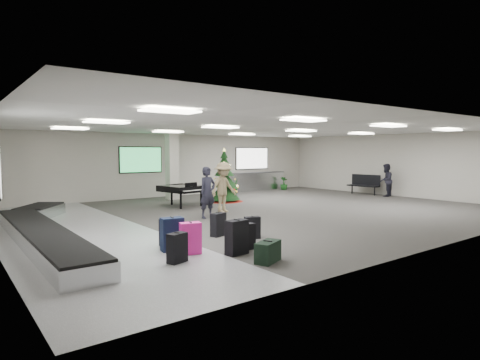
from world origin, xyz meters
TOP-DOWN VIEW (x-y plane):
  - ground at (0.00, 0.00)m, footprint 18.00×18.00m
  - room_envelope at (-0.38, 0.67)m, footprint 18.02×14.02m
  - baggage_carousel at (-7.84, -0.08)m, footprint 2.28×9.71m
  - service_counter at (5.00, 6.65)m, footprint 4.05×0.65m
  - suitcase_0 at (-4.72, -4.63)m, footprint 0.52×0.33m
  - suitcase_1 at (-4.27, -4.40)m, footprint 0.40×0.22m
  - pink_suitcase at (-5.54, -3.99)m, footprint 0.50×0.36m
  - suitcase_3 at (-3.97, -2.77)m, footprint 0.47×0.33m
  - navy_suitcase at (-5.72, -3.48)m, footprint 0.54×0.37m
  - suitcase_5 at (-6.10, -4.44)m, footprint 0.46×0.34m
  - green_duffel at (-4.58, -5.52)m, footprint 0.72×0.56m
  - suitcase_7 at (-3.41, -3.55)m, footprint 0.45×0.34m
  - suitcase_8 at (-5.54, -2.99)m, footprint 0.46×0.28m
  - christmas_tree at (0.54, 3.44)m, footprint 1.74×1.74m
  - grand_piano at (-1.82, 3.15)m, footprint 1.69×2.03m
  - bench at (8.32, 1.42)m, footprint 0.71×1.72m
  - traveler_a at (-2.58, -0.06)m, footprint 0.69×0.49m
  - traveler_b at (-1.38, 0.72)m, footprint 1.33×0.91m
  - traveler_bench at (8.31, 0.13)m, footprint 0.97×0.85m
  - potted_plant_left at (2.75, 5.65)m, footprint 0.56×0.53m
  - potted_plant_right at (6.64, 5.92)m, footprint 0.56×0.56m

SIDE VIEW (x-z plane):
  - ground at x=0.00m, z-range 0.00..0.00m
  - baggage_carousel at x=-7.84m, z-range 0.00..0.43m
  - green_duffel at x=-4.58m, z-range -0.01..0.44m
  - suitcase_7 at x=-3.41m, z-range -0.01..0.59m
  - suitcase_1 at x=-4.27m, z-range -0.01..0.62m
  - suitcase_5 at x=-6.10m, z-range -0.01..0.63m
  - suitcase_3 at x=-3.97m, z-range -0.01..0.64m
  - suitcase_8 at x=-5.54m, z-range -0.01..0.67m
  - pink_suitcase at x=-5.54m, z-range -0.01..0.72m
  - suitcase_0 at x=-4.72m, z-range -0.01..0.78m
  - navy_suitcase at x=-5.72m, z-range -0.01..0.78m
  - potted_plant_right at x=6.64m, z-range 0.00..0.79m
  - potted_plant_left at x=2.75m, z-range 0.00..0.81m
  - service_counter at x=5.00m, z-range 0.01..1.09m
  - bench at x=8.32m, z-range 0.07..1.13m
  - grand_piano at x=-1.82m, z-range 0.22..1.25m
  - traveler_bench at x=8.31m, z-range 0.00..1.68m
  - christmas_tree at x=0.54m, z-range -0.39..2.09m
  - traveler_a at x=-2.58m, z-range 0.00..1.77m
  - traveler_b at x=-1.38m, z-range 0.00..1.89m
  - room_envelope at x=-0.38m, z-range 0.73..3.94m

